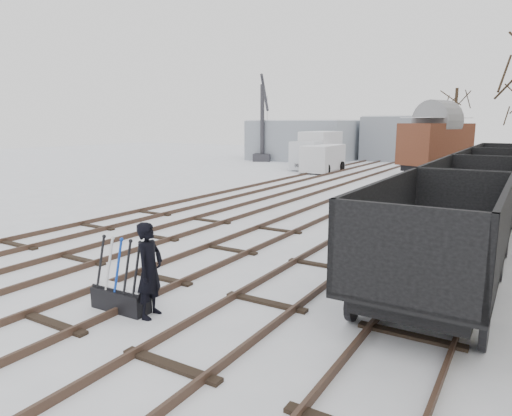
{
  "coord_description": "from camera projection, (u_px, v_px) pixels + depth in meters",
  "views": [
    {
      "loc": [
        7.56,
        -7.94,
        3.78
      ],
      "look_at": [
        0.4,
        3.89,
        1.2
      ],
      "focal_mm": 32.0,
      "sensor_mm": 36.0,
      "label": 1
    }
  ],
  "objects": [
    {
      "name": "shed_left",
      "position": [
        305.0,
        140.0,
        47.74
      ],
      "size": [
        10.0,
        8.0,
        4.1
      ],
      "color": "#8E97A0",
      "rests_on": "ground"
    },
    {
      "name": "shed_right",
      "position": [
        402.0,
        138.0,
        46.49
      ],
      "size": [
        7.0,
        6.0,
        4.5
      ],
      "color": "#8E97A0",
      "rests_on": "ground"
    },
    {
      "name": "panel_van",
      "position": [
        323.0,
        158.0,
        35.62
      ],
      "size": [
        2.26,
        4.85,
        2.1
      ],
      "rotation": [
        0.0,
        0.0,
        0.04
      ],
      "color": "silver",
      "rests_on": "ground"
    },
    {
      "name": "freight_wagon_a",
      "position": [
        437.0,
        256.0,
        9.8
      ],
      "size": [
        2.5,
        6.26,
        2.55
      ],
      "color": "black",
      "rests_on": "ground"
    },
    {
      "name": "box_van_wagon",
      "position": [
        436.0,
        143.0,
        32.13
      ],
      "size": [
        4.79,
        6.15,
        4.17
      ],
      "rotation": [
        0.0,
        0.0,
        -0.4
      ],
      "color": "black",
      "rests_on": "ground"
    },
    {
      "name": "ground",
      "position": [
        160.0,
        279.0,
        11.22
      ],
      "size": [
        120.0,
        120.0,
        0.0
      ],
      "primitive_type": "plane",
      "color": "white",
      "rests_on": "ground"
    },
    {
      "name": "freight_wagon_d",
      "position": [
        499.0,
        173.0,
        25.95
      ],
      "size": [
        2.5,
        6.26,
        2.55
      ],
      "color": "black",
      "rests_on": "ground"
    },
    {
      "name": "freight_wagon_b",
      "position": [
        472.0,
        209.0,
        15.19
      ],
      "size": [
        2.5,
        6.26,
        2.55
      ],
      "color": "black",
      "rests_on": "ground"
    },
    {
      "name": "crane",
      "position": [
        263.0,
        139.0,
        45.7
      ],
      "size": [
        2.2,
        5.05,
        8.49
      ],
      "rotation": [
        0.0,
        0.0,
        0.39
      ],
      "color": "#2E2D33",
      "rests_on": "ground"
    },
    {
      "name": "ground_frame",
      "position": [
        121.0,
        297.0,
        9.32
      ],
      "size": [
        1.31,
        0.45,
        1.49
      ],
      "rotation": [
        0.0,
        0.0,
        0.03
      ],
      "color": "black",
      "rests_on": "ground"
    },
    {
      "name": "tracks",
      "position": [
        351.0,
        199.0,
        22.71
      ],
      "size": [
        13.9,
        52.0,
        0.16
      ],
      "color": "black",
      "rests_on": "ground"
    },
    {
      "name": "tree_far_left",
      "position": [
        454.0,
        125.0,
        45.52
      ],
      "size": [
        0.3,
        0.3,
        7.19
      ],
      "primitive_type": "cylinder",
      "color": "black",
      "rests_on": "ground"
    },
    {
      "name": "worker",
      "position": [
        150.0,
        270.0,
        8.9
      ],
      "size": [
        0.59,
        0.78,
        1.91
      ],
      "primitive_type": "imported",
      "rotation": [
        0.0,
        0.0,
        1.78
      ],
      "color": "black",
      "rests_on": "ground"
    },
    {
      "name": "lorry",
      "position": [
        317.0,
        150.0,
        38.41
      ],
      "size": [
        2.36,
        6.85,
        3.08
      ],
      "rotation": [
        0.0,
        0.0,
        0.03
      ],
      "color": "black",
      "rests_on": "ground"
    },
    {
      "name": "freight_wagon_c",
      "position": [
        489.0,
        186.0,
        20.57
      ],
      "size": [
        2.5,
        6.26,
        2.55
      ],
      "color": "black",
      "rests_on": "ground"
    }
  ]
}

